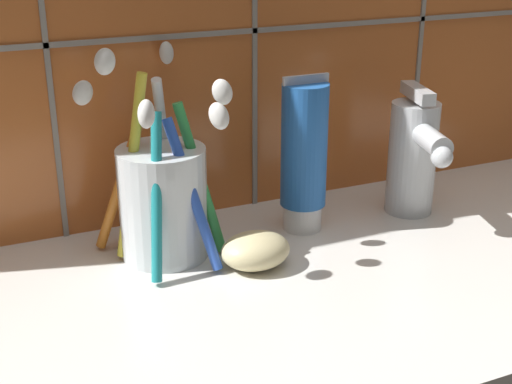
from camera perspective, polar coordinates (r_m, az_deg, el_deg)
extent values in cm
cube|color=silver|center=(61.72, 4.65, -7.57)|extent=(79.01, 34.94, 2.00)
cube|color=gray|center=(69.94, -1.63, 12.69)|extent=(89.01, 0.24, 0.50)
cylinder|color=silver|center=(63.28, -7.44, -0.87)|extent=(7.80, 7.80, 10.02)
cylinder|color=green|center=(62.38, -4.48, 1.04)|extent=(4.26, 3.16, 13.77)
ellipsoid|color=white|center=(59.65, -2.72, 8.00)|extent=(2.55, 2.28, 2.56)
cylinder|color=white|center=(65.90, -7.24, 2.95)|extent=(3.78, 6.60, 15.75)
ellipsoid|color=white|center=(66.98, -7.18, 10.99)|extent=(2.20, 2.70, 2.66)
cylinder|color=orange|center=(63.88, -10.69, 1.09)|extent=(5.49, 3.21, 13.57)
ellipsoid|color=white|center=(62.29, -13.70, 7.71)|extent=(2.67, 2.17, 2.64)
cylinder|color=yellow|center=(61.79, -9.92, 1.92)|extent=(3.71, 1.24, 16.41)
ellipsoid|color=white|center=(59.17, -12.00, 10.17)|extent=(2.15, 1.49, 2.45)
cylinder|color=teal|center=(58.99, -7.96, -0.43)|extent=(2.99, 4.99, 13.65)
ellipsoid|color=white|center=(54.23, -8.77, 6.19)|extent=(2.15, 2.61, 2.61)
cylinder|color=blue|center=(60.22, -5.08, -0.23)|extent=(3.88, 5.40, 12.92)
ellipsoid|color=white|center=(56.18, -2.99, 6.09)|extent=(2.37, 2.71, 2.67)
cylinder|color=white|center=(69.58, 3.73, -1.90)|extent=(3.72, 3.72, 2.59)
cylinder|color=blue|center=(67.03, 3.87, 3.74)|extent=(4.38, 4.38, 11.79)
cube|color=silver|center=(65.37, 4.01, 8.99)|extent=(4.60, 0.36, 0.80)
cylinder|color=silver|center=(73.64, 12.37, 2.67)|extent=(4.85, 4.85, 11.43)
cylinder|color=silver|center=(69.59, 13.59, 4.22)|extent=(3.92, 7.31, 2.18)
sphere|color=silver|center=(66.77, 14.64, 2.72)|extent=(2.04, 2.04, 2.04)
cube|color=silver|center=(71.79, 12.80, 7.74)|extent=(2.91, 6.16, 1.20)
ellipsoid|color=beige|center=(61.92, -0.04, -4.70)|extent=(6.18, 5.02, 3.15)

